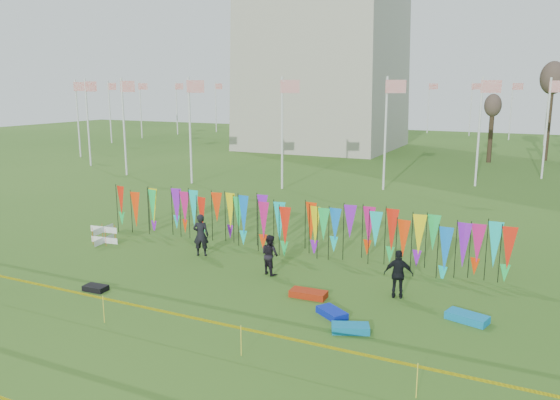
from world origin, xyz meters
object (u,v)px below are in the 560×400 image
at_px(person_left, 201,235).
at_px(kite_bag_teal, 467,317).
at_px(kite_bag_red, 308,294).
at_px(kite_bag_turquoise, 350,328).
at_px(person_mid, 270,255).
at_px(box_kite, 104,235).
at_px(person_right, 399,274).
at_px(kite_bag_blue, 332,313).
at_px(kite_bag_black, 96,288).

xyz_separation_m(person_left, kite_bag_teal, (11.46, -2.11, -0.81)).
xyz_separation_m(kite_bag_red, kite_bag_teal, (5.33, 0.32, 0.00)).
height_order(person_left, kite_bag_turquoise, person_left).
relative_size(person_mid, kite_bag_teal, 1.26).
bearing_deg(person_left, person_mid, 145.80).
height_order(kite_bag_turquoise, kite_bag_red, kite_bag_red).
height_order(box_kite, person_right, person_right).
bearing_deg(kite_bag_blue, box_kite, 165.81).
bearing_deg(person_mid, person_left, 10.20).
xyz_separation_m(person_left, kite_bag_black, (-1.11, -5.22, -0.84)).
distance_m(person_left, person_right, 9.05).
relative_size(person_right, kite_bag_red, 1.34).
height_order(person_left, person_mid, person_left).
relative_size(kite_bag_turquoise, kite_bag_teal, 0.89).
height_order(person_right, kite_bag_red, person_right).
distance_m(person_right, kite_bag_turquoise, 3.48).
distance_m(box_kite, kite_bag_black, 6.35).
distance_m(person_left, person_mid, 3.90).
distance_m(person_right, kite_bag_red, 3.23).
height_order(kite_bag_black, kite_bag_teal, kite_bag_teal).
xyz_separation_m(person_left, person_mid, (3.80, -0.84, -0.14)).
relative_size(kite_bag_red, kite_bag_black, 1.51).
bearing_deg(person_right, person_mid, -14.97).
relative_size(box_kite, kite_bag_teal, 0.65).
bearing_deg(kite_bag_turquoise, kite_bag_teal, 37.13).
bearing_deg(kite_bag_teal, person_right, 157.99).
bearing_deg(kite_bag_black, kite_bag_teal, 13.93).
bearing_deg(kite_bag_turquoise, kite_bag_blue, 137.12).
relative_size(person_mid, kite_bag_turquoise, 1.42).
bearing_deg(person_left, kite_bag_blue, 132.40).
bearing_deg(person_right, kite_bag_black, 10.18).
relative_size(box_kite, kite_bag_black, 0.97).
height_order(box_kite, kite_bag_blue, box_kite).
height_order(person_mid, person_right, person_right).
bearing_deg(kite_bag_blue, kite_bag_red, 138.22).
bearing_deg(person_left, kite_bag_red, 136.64).
bearing_deg(person_right, kite_bag_teal, 145.99).
xyz_separation_m(person_mid, kite_bag_black, (-4.92, -4.39, -0.70)).
bearing_deg(kite_bag_turquoise, kite_bag_black, -175.33).
bearing_deg(kite_bag_red, person_left, 158.42).
xyz_separation_m(person_mid, kite_bag_red, (2.33, -1.59, -0.68)).
bearing_deg(kite_bag_black, person_right, 22.17).
distance_m(box_kite, person_mid, 9.05).
xyz_separation_m(kite_bag_turquoise, kite_bag_black, (-9.47, -0.77, -0.01)).
xyz_separation_m(box_kite, kite_bag_teal, (16.69, -1.71, -0.29)).
bearing_deg(person_mid, kite_bag_red, 168.34).
bearing_deg(kite_bag_teal, person_left, 169.58).
bearing_deg(box_kite, kite_bag_black, -49.54).
height_order(kite_bag_turquoise, kite_bag_teal, kite_bag_teal).
height_order(person_mid, kite_bag_blue, person_mid).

